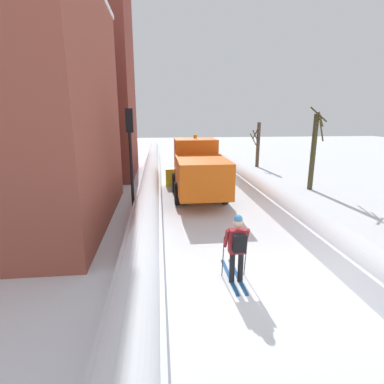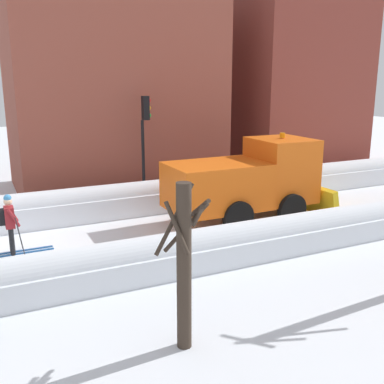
{
  "view_description": "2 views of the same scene",
  "coord_description": "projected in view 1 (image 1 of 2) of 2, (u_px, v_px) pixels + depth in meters",
  "views": [
    {
      "loc": [
        -2.31,
        -6.31,
        4.17
      ],
      "look_at": [
        -0.97,
        5.96,
        0.98
      ],
      "focal_mm": 28.18,
      "sensor_mm": 36.0,
      "label": 1
    },
    {
      "loc": [
        13.2,
        -0.19,
        5.02
      ],
      "look_at": [
        0.01,
        6.09,
        1.38
      ],
      "focal_mm": 42.58,
      "sensor_mm": 36.0,
      "label": 2
    }
  ],
  "objects": [
    {
      "name": "bare_tree_mid",
      "position": [
        314.0,
        151.0,
        16.72
      ],
      "size": [
        1.1,
        0.73,
        4.57
      ],
      "color": "#3F3A21",
      "rests_on": "ground"
    },
    {
      "name": "snowbank_right",
      "position": [
        250.0,
        181.0,
        17.16
      ],
      "size": [
        1.1,
        36.0,
        1.11
      ],
      "color": "white",
      "rests_on": "ground"
    },
    {
      "name": "building_brick_near",
      "position": [
        9.0,
        108.0,
        10.88
      ],
      "size": [
        6.76,
        8.95,
        8.77
      ],
      "color": "brown",
      "rests_on": "ground"
    },
    {
      "name": "snowbank_left",
      "position": [
        150.0,
        182.0,
        16.55
      ],
      "size": [
        1.1,
        36.0,
        1.24
      ],
      "color": "white",
      "rests_on": "ground"
    },
    {
      "name": "skier",
      "position": [
        237.0,
        246.0,
        7.49
      ],
      "size": [
        0.62,
        1.8,
        1.81
      ],
      "color": "black",
      "rests_on": "ground"
    },
    {
      "name": "ground_plane",
      "position": [
        201.0,
        191.0,
        16.99
      ],
      "size": [
        80.0,
        80.0,
        0.0
      ],
      "primitive_type": "plane",
      "color": "white"
    },
    {
      "name": "building_brick_mid",
      "position": [
        70.0,
        43.0,
        18.93
      ],
      "size": [
        7.44,
        6.47,
        17.07
      ],
      "color": "brown",
      "rests_on": "ground"
    },
    {
      "name": "plow_truck",
      "position": [
        198.0,
        169.0,
        15.18
      ],
      "size": [
        3.2,
        5.98,
        3.12
      ],
      "color": "orange",
      "rests_on": "ground"
    },
    {
      "name": "bare_tree_far",
      "position": [
        258.0,
        144.0,
        24.26
      ],
      "size": [
        0.8,
        1.32,
        3.56
      ],
      "color": "#4A3627",
      "rests_on": "ground"
    },
    {
      "name": "traffic_light_pole",
      "position": [
        130.0,
        143.0,
        11.73
      ],
      "size": [
        0.28,
        0.42,
        4.39
      ],
      "color": "black",
      "rests_on": "ground"
    }
  ]
}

